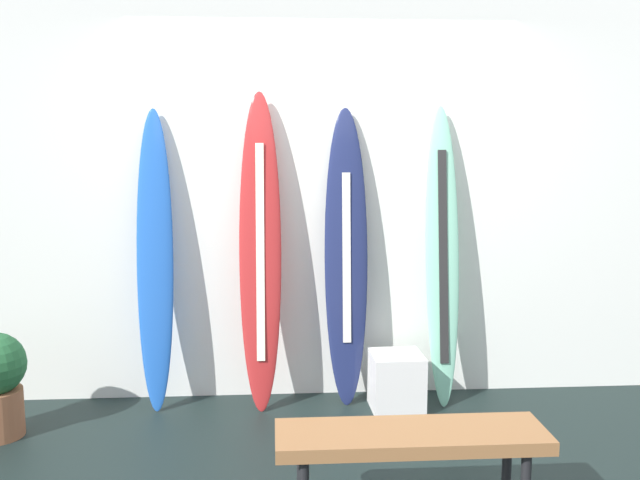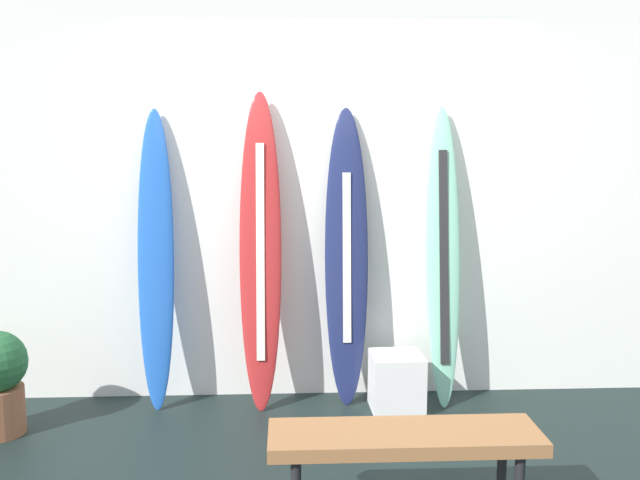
% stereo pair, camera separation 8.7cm
% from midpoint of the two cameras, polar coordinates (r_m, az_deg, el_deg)
% --- Properties ---
extents(ground, '(8.00, 8.00, 0.04)m').
position_cam_midpoint_polar(ground, '(3.86, 0.94, -18.80)').
color(ground, black).
extents(wall_back, '(7.20, 0.20, 2.80)m').
position_cam_midpoint_polar(wall_back, '(4.75, -0.34, 4.16)').
color(wall_back, silver).
rests_on(wall_back, ground).
extents(surfboard_cobalt, '(0.24, 0.29, 1.93)m').
position_cam_midpoint_polar(surfboard_cobalt, '(4.60, -13.79, -1.64)').
color(surfboard_cobalt, blue).
rests_on(surfboard_cobalt, ground).
extents(surfboard_crimson, '(0.27, 0.32, 2.04)m').
position_cam_midpoint_polar(surfboard_crimson, '(4.49, -5.43, -1.15)').
color(surfboard_crimson, '#AD2626').
rests_on(surfboard_crimson, ground).
extents(surfboard_navy, '(0.28, 0.26, 1.94)m').
position_cam_midpoint_polar(surfboard_navy, '(4.57, 1.59, -1.60)').
color(surfboard_navy, '#1C244F').
rests_on(surfboard_navy, ground).
extents(surfboard_seafoam, '(0.23, 0.32, 1.95)m').
position_cam_midpoint_polar(surfboard_seafoam, '(4.63, 9.38, -1.58)').
color(surfboard_seafoam, '#85D0B0').
rests_on(surfboard_seafoam, ground).
extents(display_block_left, '(0.34, 0.34, 0.37)m').
position_cam_midpoint_polar(display_block_left, '(4.64, 5.68, -11.36)').
color(display_block_left, silver).
rests_on(display_block_left, ground).
extents(bench, '(1.18, 0.34, 0.48)m').
position_cam_midpoint_polar(bench, '(3.19, 6.60, -16.07)').
color(bench, '#94633A').
rests_on(bench, ground).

